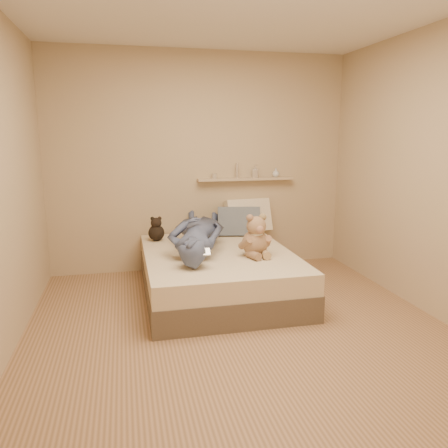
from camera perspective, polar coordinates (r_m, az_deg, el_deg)
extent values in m
plane|color=#9F7552|center=(3.81, 2.25, -13.83)|extent=(3.80, 3.80, 0.00)
plane|color=silver|center=(3.57, 2.63, 27.22)|extent=(3.80, 3.80, 0.00)
plane|color=tan|center=(5.31, -3.05, 7.97)|extent=(3.60, 0.00, 3.60)
plane|color=tan|center=(1.72, 19.38, -0.47)|extent=(3.60, 0.00, 3.60)
plane|color=tan|center=(4.30, 26.37, 5.91)|extent=(0.00, 3.80, 3.80)
cube|color=brown|center=(4.60, -0.79, -7.56)|extent=(1.50, 1.90, 0.25)
cube|color=beige|center=(4.53, -0.80, -4.88)|extent=(1.48, 1.88, 0.20)
cube|color=silver|center=(3.90, -3.13, -3.72)|extent=(0.18, 0.08, 0.06)
cube|color=black|center=(3.89, -3.13, -3.52)|extent=(0.10, 0.05, 0.03)
sphere|color=#926B50|center=(4.35, 4.08, -2.48)|extent=(0.26, 0.26, 0.26)
sphere|color=#8D684D|center=(4.29, 4.23, -0.27)|extent=(0.19, 0.19, 0.19)
sphere|color=#926950|center=(4.24, 3.41, 0.79)|extent=(0.07, 0.07, 0.07)
sphere|color=#8E764E|center=(4.30, 5.08, 0.91)|extent=(0.07, 0.07, 0.07)
sphere|color=#9D6E56|center=(4.21, 4.69, -0.72)|extent=(0.08, 0.08, 0.08)
cylinder|color=#866347|center=(4.27, 2.79, -2.50)|extent=(0.13, 0.18, 0.15)
cylinder|color=#9A6E52|center=(4.36, 5.70, -2.24)|extent=(0.10, 0.18, 0.15)
cylinder|color=#896649|center=(4.24, 3.89, -4.10)|extent=(0.13, 0.19, 0.09)
cylinder|color=#A58458|center=(4.29, 5.43, -3.94)|extent=(0.10, 0.18, 0.09)
cylinder|color=beige|center=(4.30, 4.22, -1.31)|extent=(0.15, 0.15, 0.02)
sphere|color=black|center=(5.01, -8.83, -1.14)|extent=(0.18, 0.18, 0.18)
sphere|color=black|center=(4.98, -8.86, 0.15)|extent=(0.12, 0.12, 0.12)
sphere|color=black|center=(4.96, -9.34, 0.70)|extent=(0.04, 0.04, 0.04)
sphere|color=black|center=(4.97, -8.41, 0.74)|extent=(0.04, 0.04, 0.04)
cube|color=beige|center=(5.38, 3.15, 1.04)|extent=(0.58, 0.34, 0.43)
cube|color=slate|center=(5.21, 1.94, 0.37)|extent=(0.53, 0.30, 0.36)
imported|color=#475071|center=(4.55, -3.54, -1.19)|extent=(0.91, 1.60, 0.36)
cube|color=tan|center=(5.39, 2.89, 5.90)|extent=(1.20, 0.12, 0.03)
cylinder|color=#B4AB9B|center=(5.29, -1.26, 6.28)|extent=(0.06, 0.06, 0.06)
cylinder|color=silver|center=(5.35, 1.70, 6.98)|extent=(0.03, 0.03, 0.18)
imported|color=silver|center=(5.41, 4.07, 6.88)|extent=(0.08, 0.08, 0.15)
imported|color=silver|center=(5.50, 6.79, 6.69)|extent=(0.12, 0.12, 0.11)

